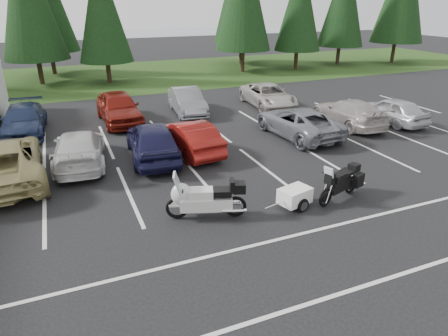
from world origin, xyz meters
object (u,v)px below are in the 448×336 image
car_near_8 (392,110)px  car_far_2 (119,107)px  car_near_2 (3,162)px  car_near_7 (348,112)px  touring_motorcycle (206,195)px  car_near_4 (152,140)px  car_near_5 (190,137)px  car_near_3 (79,148)px  car_near_6 (298,122)px  cargo_trailer (295,198)px  car_far_1 (24,120)px  car_far_4 (268,95)px  car_far_3 (187,101)px  adventure_motorcycle (340,180)px

car_near_8 → car_far_2: size_ratio=0.84×
car_near_2 → car_near_7: bearing=178.9°
touring_motorcycle → car_near_4: bearing=112.5°
car_near_5 → car_near_3: bearing=-10.8°
car_near_6 → car_near_8: (5.86, -0.03, -0.01)m
touring_motorcycle → cargo_trailer: touring_motorcycle is taller
car_near_4 → car_far_1: bearing=-43.3°
car_near_6 → car_near_8: size_ratio=1.24×
car_far_4 → touring_motorcycle: bearing=-122.3°
car_near_4 → car_near_3: bearing=-4.8°
car_far_1 → cargo_trailer: 14.35m
car_near_7 → cargo_trailer: bearing=44.1°
car_far_3 → car_near_6: bearing=-53.8°
car_near_3 → car_far_2: 5.97m
car_near_8 → cargo_trailer: bearing=27.7°
car_far_1 → adventure_motorcycle: size_ratio=2.08×
car_near_4 → car_far_4: bearing=-140.5°
touring_motorcycle → car_near_8: bearing=43.1°
car_near_4 → car_near_7: (10.65, 0.75, -0.11)m
car_far_4 → car_far_2: bearing=-176.1°
car_near_5 → car_near_8: car_near_5 is taller
car_near_8 → car_far_1: size_ratio=0.85×
car_near_2 → car_far_1: (0.44, 5.95, -0.10)m
car_far_1 → touring_motorcycle: (5.45, -11.24, 0.06)m
car_near_7 → car_far_3: (-7.12, 5.55, 0.03)m
car_near_8 → cargo_trailer: size_ratio=2.81×
car_far_4 → car_near_4: bearing=-141.8°
car_near_4 → car_far_2: (-0.44, 5.95, 0.03)m
car_far_4 → car_near_6: bearing=-100.6°
car_near_4 → car_near_2: bearing=7.3°
car_near_2 → car_near_3: bearing=-169.5°
car_near_4 → car_far_4: car_near_4 is taller
car_far_1 → adventure_motorcycle: 15.44m
car_near_3 → car_near_6: 10.10m
car_near_8 → adventure_motorcycle: bearing=33.0°
car_far_1 → cargo_trailer: (8.31, -11.69, -0.36)m
car_near_5 → car_far_4: car_near_5 is taller
car_near_6 → car_far_4: size_ratio=1.04×
car_near_6 → touring_motorcycle: bearing=36.5°
car_near_3 → car_near_7: size_ratio=0.99×
car_near_3 → adventure_motorcycle: adventure_motorcycle is taller
car_near_2 → car_near_5: (7.20, 0.32, -0.10)m
car_near_8 → car_far_4: (-4.40, 5.76, -0.02)m
car_near_7 → touring_motorcycle: touring_motorcycle is taller
car_near_7 → car_far_2: 12.24m
car_near_3 → cargo_trailer: 8.87m
car_far_3 → cargo_trailer: 12.27m
car_near_5 → car_far_3: size_ratio=0.97×
car_near_3 → car_near_5: car_near_5 is taller
car_near_6 → cargo_trailer: 7.41m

